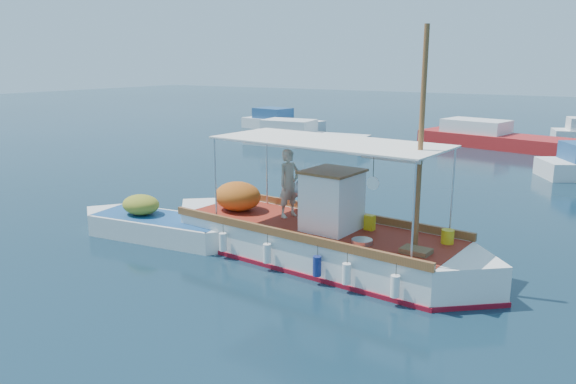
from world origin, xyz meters
The scene contains 6 objects.
ground centered at (0.00, 0.00, 0.00)m, with size 160.00×160.00×0.00m, color black.
fishing_caique centered at (-0.40, 0.32, 0.55)m, with size 10.14×3.44×6.21m.
dinghy centered at (-5.24, -0.50, 0.30)m, with size 5.83×2.14×1.43m.
bg_boat_nw centered at (-11.05, 17.80, 0.49)m, with size 7.90×3.09×1.80m.
bg_boat_n centered at (-0.88, 23.72, 0.49)m, with size 9.85×4.68×1.80m.
bg_boat_far_w centered at (-16.90, 24.42, 0.49)m, with size 6.97×3.29×1.80m.
Camera 1 is at (6.62, -12.23, 5.23)m, focal length 35.00 mm.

